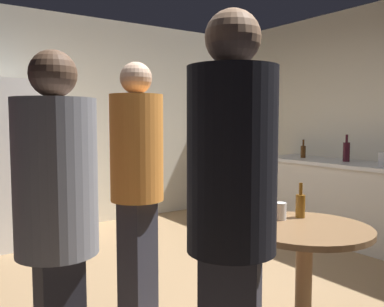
{
  "coord_description": "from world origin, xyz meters",
  "views": [
    {
      "loc": [
        -1.8,
        -2.6,
        1.37
      ],
      "look_at": [
        0.27,
        0.4,
        1.08
      ],
      "focal_mm": 38.54,
      "sensor_mm": 36.0,
      "label": 1
    }
  ],
  "objects_px": {
    "person_in_black_shirt": "(231,207)",
    "person_in_orange_shirt": "(137,175)",
    "foreground_table": "(304,243)",
    "person_in_gray_shirt": "(57,218)",
    "beer_bottle_amber": "(300,205)",
    "plastic_cup_white": "(280,211)",
    "wine_bottle_on_counter": "(346,151)",
    "refrigerator": "(7,164)",
    "beer_bottle_brown": "(264,210)",
    "beer_bottle_on_counter": "(303,151)"
  },
  "relations": [
    {
      "from": "beer_bottle_on_counter",
      "to": "foreground_table",
      "type": "bearing_deg",
      "value": -139.33
    },
    {
      "from": "beer_bottle_amber",
      "to": "plastic_cup_white",
      "type": "height_order",
      "value": "beer_bottle_amber"
    },
    {
      "from": "beer_bottle_amber",
      "to": "person_in_black_shirt",
      "type": "bearing_deg",
      "value": -151.06
    },
    {
      "from": "wine_bottle_on_counter",
      "to": "person_in_black_shirt",
      "type": "xyz_separation_m",
      "value": [
        -3.11,
        -1.67,
        0.03
      ]
    },
    {
      "from": "refrigerator",
      "to": "beer_bottle_on_counter",
      "type": "relative_size",
      "value": 7.83
    },
    {
      "from": "beer_bottle_on_counter",
      "to": "person_in_orange_shirt",
      "type": "xyz_separation_m",
      "value": [
        -2.89,
        -1.1,
        0.04
      ]
    },
    {
      "from": "wine_bottle_on_counter",
      "to": "beer_bottle_amber",
      "type": "bearing_deg",
      "value": -152.09
    },
    {
      "from": "foreground_table",
      "to": "person_in_orange_shirt",
      "type": "relative_size",
      "value": 0.46
    },
    {
      "from": "foreground_table",
      "to": "beer_bottle_amber",
      "type": "distance_m",
      "value": 0.29
    },
    {
      "from": "person_in_gray_shirt",
      "to": "plastic_cup_white",
      "type": "bearing_deg",
      "value": 7.44
    },
    {
      "from": "foreground_table",
      "to": "beer_bottle_amber",
      "type": "height_order",
      "value": "beer_bottle_amber"
    },
    {
      "from": "person_in_black_shirt",
      "to": "refrigerator",
      "type": "bearing_deg",
      "value": 52.92
    },
    {
      "from": "refrigerator",
      "to": "beer_bottle_amber",
      "type": "relative_size",
      "value": 7.83
    },
    {
      "from": "plastic_cup_white",
      "to": "person_in_gray_shirt",
      "type": "relative_size",
      "value": 0.07
    },
    {
      "from": "refrigerator",
      "to": "person_in_orange_shirt",
      "type": "height_order",
      "value": "refrigerator"
    },
    {
      "from": "plastic_cup_white",
      "to": "person_in_orange_shirt",
      "type": "distance_m",
      "value": 0.95
    },
    {
      "from": "foreground_table",
      "to": "person_in_black_shirt",
      "type": "distance_m",
      "value": 1.13
    },
    {
      "from": "wine_bottle_on_counter",
      "to": "beer_bottle_on_counter",
      "type": "bearing_deg",
      "value": 91.74
    },
    {
      "from": "wine_bottle_on_counter",
      "to": "refrigerator",
      "type": "bearing_deg",
      "value": 148.91
    },
    {
      "from": "beer_bottle_amber",
      "to": "person_in_orange_shirt",
      "type": "distance_m",
      "value": 1.09
    },
    {
      "from": "beer_bottle_on_counter",
      "to": "beer_bottle_brown",
      "type": "relative_size",
      "value": 1.0
    },
    {
      "from": "refrigerator",
      "to": "person_in_orange_shirt",
      "type": "distance_m",
      "value": 2.46
    },
    {
      "from": "wine_bottle_on_counter",
      "to": "beer_bottle_amber",
      "type": "distance_m",
      "value": 2.28
    },
    {
      "from": "beer_bottle_brown",
      "to": "person_in_gray_shirt",
      "type": "bearing_deg",
      "value": -175.24
    },
    {
      "from": "wine_bottle_on_counter",
      "to": "beer_bottle_amber",
      "type": "xyz_separation_m",
      "value": [
        -2.01,
        -1.06,
        -0.2
      ]
    },
    {
      "from": "foreground_table",
      "to": "refrigerator",
      "type": "bearing_deg",
      "value": 108.7
    },
    {
      "from": "foreground_table",
      "to": "person_in_orange_shirt",
      "type": "distance_m",
      "value": 1.12
    },
    {
      "from": "refrigerator",
      "to": "beer_bottle_brown",
      "type": "relative_size",
      "value": 7.83
    },
    {
      "from": "beer_bottle_amber",
      "to": "person_in_gray_shirt",
      "type": "height_order",
      "value": "person_in_gray_shirt"
    },
    {
      "from": "beer_bottle_on_counter",
      "to": "beer_bottle_amber",
      "type": "relative_size",
      "value": 1.0
    },
    {
      "from": "refrigerator",
      "to": "beer_bottle_brown",
      "type": "bearing_deg",
      "value": -72.82
    },
    {
      "from": "plastic_cup_white",
      "to": "person_in_orange_shirt",
      "type": "height_order",
      "value": "person_in_orange_shirt"
    },
    {
      "from": "beer_bottle_brown",
      "to": "person_in_orange_shirt",
      "type": "distance_m",
      "value": 0.83
    },
    {
      "from": "foreground_table",
      "to": "person_in_gray_shirt",
      "type": "xyz_separation_m",
      "value": [
        -1.45,
        0.08,
        0.34
      ]
    },
    {
      "from": "wine_bottle_on_counter",
      "to": "foreground_table",
      "type": "bearing_deg",
      "value": -150.32
    },
    {
      "from": "wine_bottle_on_counter",
      "to": "foreground_table",
      "type": "relative_size",
      "value": 0.39
    },
    {
      "from": "beer_bottle_on_counter",
      "to": "person_in_orange_shirt",
      "type": "height_order",
      "value": "person_in_orange_shirt"
    },
    {
      "from": "wine_bottle_on_counter",
      "to": "beer_bottle_brown",
      "type": "distance_m",
      "value": 2.54
    },
    {
      "from": "beer_bottle_brown",
      "to": "person_in_black_shirt",
      "type": "xyz_separation_m",
      "value": [
        -0.8,
        -0.64,
        0.23
      ]
    },
    {
      "from": "foreground_table",
      "to": "beer_bottle_brown",
      "type": "xyz_separation_m",
      "value": [
        -0.15,
        0.19,
        0.19
      ]
    },
    {
      "from": "wine_bottle_on_counter",
      "to": "person_in_gray_shirt",
      "type": "distance_m",
      "value": 3.79
    },
    {
      "from": "person_in_orange_shirt",
      "to": "foreground_table",
      "type": "bearing_deg",
      "value": 20.6
    },
    {
      "from": "wine_bottle_on_counter",
      "to": "beer_bottle_on_counter",
      "type": "xyz_separation_m",
      "value": [
        -0.02,
        0.61,
        -0.03
      ]
    },
    {
      "from": "beer_bottle_amber",
      "to": "person_in_black_shirt",
      "type": "height_order",
      "value": "person_in_black_shirt"
    },
    {
      "from": "beer_bottle_amber",
      "to": "beer_bottle_brown",
      "type": "xyz_separation_m",
      "value": [
        -0.3,
        0.03,
        0.0
      ]
    },
    {
      "from": "foreground_table",
      "to": "person_in_gray_shirt",
      "type": "relative_size",
      "value": 0.48
    },
    {
      "from": "refrigerator",
      "to": "foreground_table",
      "type": "xyz_separation_m",
      "value": [
        1.08,
        -3.18,
        -0.27
      ]
    },
    {
      "from": "wine_bottle_on_counter",
      "to": "plastic_cup_white",
      "type": "bearing_deg",
      "value": -154.55
    },
    {
      "from": "person_in_black_shirt",
      "to": "person_in_orange_shirt",
      "type": "xyz_separation_m",
      "value": [
        0.2,
        1.18,
        -0.03
      ]
    },
    {
      "from": "beer_bottle_amber",
      "to": "refrigerator",
      "type": "bearing_deg",
      "value": 112.16
    }
  ]
}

